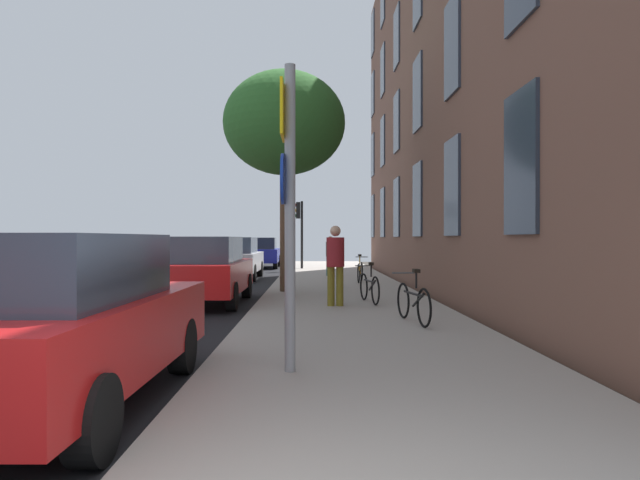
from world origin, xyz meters
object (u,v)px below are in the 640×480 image
Objects in this scene: sign_post at (288,196)px; car_0 at (56,320)px; pedestrian_1 at (330,253)px; car_1 at (207,270)px; tree_near at (284,124)px; bicycle_0 at (413,302)px; pedestrian_0 at (335,260)px; bicycle_2 at (360,271)px; bicycle_1 at (369,287)px; car_3 at (261,252)px; car_2 at (235,258)px; traffic_light at (300,222)px.

sign_post is 2.62m from car_0.
pedestrian_1 reaches higher than car_0.
car_0 is 8.33m from car_1.
tree_near is 7.71m from bicycle_0.
sign_post is 6.15m from pedestrian_0.
bicycle_2 is at bearing 73.90° from car_0.
bicycle_2 is 6.81m from pedestrian_0.
car_0 is at bearing -154.02° from sign_post.
car_3 reaches higher than bicycle_1.
sign_post reaches higher than pedestrian_1.
pedestrian_0 is at bearing 67.91° from car_0.
car_2 reaches higher than bicycle_2.
tree_near is 11.28m from car_0.
pedestrian_1 reaches higher than bicycle_1.
tree_near is 5.91m from bicycle_2.
car_0 and car_1 have the same top height.
car_2 is at bearing 111.42° from bicycle_0.
pedestrian_0 is at bearing -85.79° from traffic_light.
pedestrian_0 is (1.13, -15.32, -1.27)m from traffic_light.
pedestrian_1 is at bearing 69.31° from car_1.
bicycle_1 is at bearing 64.40° from car_0.
pedestrian_1 is at bearing 3.67° from car_2.
tree_near is 7.61m from pedestrian_1.
bicycle_2 is at bearing 80.60° from pedestrian_0.
bicycle_2 is 3.33m from pedestrian_1.
car_3 is at bearing 88.42° from car_2.
car_2 is at bearing 99.88° from sign_post.
bicycle_2 is 14.31m from car_0.
traffic_light is 15.41m from pedestrian_0.
car_3 is at bearing 100.30° from pedestrian_0.
car_3 is at bearing 111.22° from bicycle_2.
pedestrian_1 is 17.18m from car_0.
tree_near reaches higher than car_2.
pedestrian_1 is 0.35× the size of car_2.
bicycle_1 is 0.39× the size of car_0.
traffic_light is 18.07m from bicycle_0.
car_2 is (-4.60, 2.92, 0.36)m from bicycle_2.
tree_near reaches higher than car_0.
bicycle_0 reaches higher than bicycle_2.
pedestrian_1 is (-0.61, 9.25, 0.53)m from bicycle_1.
car_0 is (-2.09, -1.02, -1.22)m from sign_post.
tree_near is 15.20m from car_3.
sign_post is 12.96m from bicycle_2.
car_1 is at bearing 91.23° from car_0.
pedestrian_1 is 9.16m from car_1.
bicycle_2 is 5.46m from car_2.
sign_post is 1.94× the size of pedestrian_0.
sign_post is at bearing -119.76° from bicycle_0.
bicycle_1 is 9.99m from car_2.
car_1 is at bearing -86.87° from car_2.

